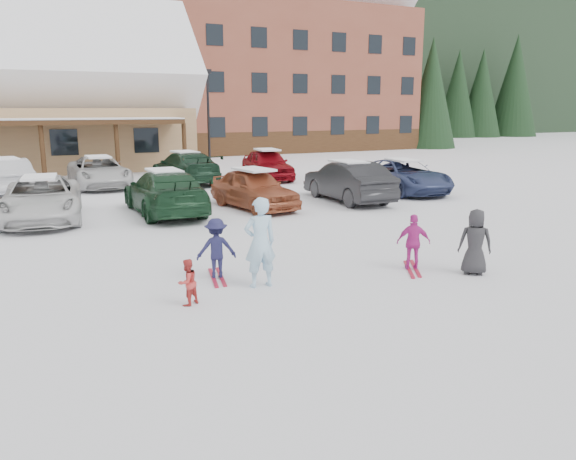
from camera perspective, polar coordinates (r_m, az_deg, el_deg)
name	(u,v)px	position (r m, az deg, el deg)	size (l,w,h in m)	color
ground	(296,289)	(11.46, 0.85, -5.99)	(160.00, 160.00, 0.00)	white
forested_hillside	(35,1)	(96.08, -24.33, 20.46)	(300.00, 70.00, 38.00)	black
alpine_hotel	(246,49)	(51.67, -4.26, 17.82)	(31.48, 14.01, 21.48)	brown
lamp_post	(208,112)	(36.46, -8.10, 11.82)	(0.50, 0.25, 5.97)	black
conifer_1	(432,78)	(54.47, 14.41, 14.70)	(4.84, 4.84, 11.22)	black
conifer_3	(139,91)	(54.83, -14.91, 13.45)	(3.96, 3.96, 9.18)	black
conifer_4	(379,82)	(68.03, 9.24, 14.59)	(5.06, 5.06, 11.73)	black
adult_skier	(260,242)	(11.38, -2.86, -1.27)	(0.68, 0.45, 1.86)	#A9D4EE
toddler_red	(187,282)	(10.59, -10.18, -5.25)	(0.43, 0.33, 0.88)	#C63632
child_navy	(216,248)	(12.10, -7.29, -1.88)	(0.85, 0.49, 1.31)	#1C1C42
skis_child_navy	(217,277)	(12.27, -7.21, -4.78)	(0.20, 1.40, 0.03)	#A71731
child_magenta	(414,242)	(12.95, 12.63, -1.22)	(0.75, 0.31, 1.28)	#C62992
skis_child_magenta	(412,269)	(13.11, 12.51, -3.87)	(0.20, 1.40, 0.03)	#A71731
bystander_dark	(475,242)	(12.95, 18.49, -1.15)	(0.71, 0.46, 1.46)	#29292C
parked_car_2	(41,199)	(19.84, -23.77, 2.90)	(2.39, 5.19, 1.44)	silver
parked_car_3	(165,192)	(19.85, -12.38, 3.78)	(2.13, 5.23, 1.52)	#183B22
parked_car_4	(254,189)	(20.52, -3.48, 4.20)	(1.70, 4.23, 1.44)	#A24F2F
parked_car_5	(348,181)	(22.22, 6.13, 4.93)	(1.66, 4.75, 1.57)	black
parked_car_6	(403,176)	(24.95, 11.62, 5.38)	(2.36, 5.11, 1.42)	navy
parked_car_9	(6,176)	(27.15, -26.72, 4.95)	(1.58, 4.54, 1.49)	silver
parked_car_10	(99,172)	(27.52, -18.64, 5.61)	(2.36, 5.12, 1.42)	silver
parked_car_11	(185,167)	(28.01, -10.38, 6.27)	(2.15, 5.28, 1.53)	#163321
parked_car_12	(267,164)	(28.99, -2.12, 6.67)	(1.82, 4.52, 1.54)	maroon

